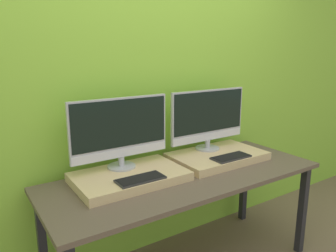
% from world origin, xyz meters
% --- Properties ---
extents(wall_back, '(8.00, 0.04, 2.60)m').
position_xyz_m(wall_back, '(0.00, 0.80, 1.30)').
color(wall_back, '#8CC638').
rests_on(wall_back, ground_plane).
extents(workbench, '(1.90, 0.73, 0.74)m').
position_xyz_m(workbench, '(0.00, 0.36, 0.67)').
color(workbench, brown).
rests_on(workbench, ground_plane).
extents(wooden_riser_left, '(0.69, 0.44, 0.06)m').
position_xyz_m(wooden_riser_left, '(-0.37, 0.47, 0.76)').
color(wooden_riser_left, '#D6B77F').
rests_on(wooden_riser_left, workbench).
extents(monitor_left, '(0.67, 0.19, 0.46)m').
position_xyz_m(monitor_left, '(-0.37, 0.58, 1.04)').
color(monitor_left, '#B2B2B7').
rests_on(monitor_left, wooden_riser_left).
extents(keyboard_left, '(0.29, 0.13, 0.01)m').
position_xyz_m(keyboard_left, '(-0.37, 0.32, 0.80)').
color(keyboard_left, '#2D2D2D').
rests_on(keyboard_left, wooden_riser_left).
extents(wooden_riser_right, '(0.69, 0.44, 0.06)m').
position_xyz_m(wooden_riser_right, '(0.37, 0.47, 0.76)').
color(wooden_riser_right, '#D6B77F').
rests_on(wooden_riser_right, workbench).
extents(monitor_right, '(0.67, 0.19, 0.46)m').
position_xyz_m(monitor_right, '(0.37, 0.58, 1.04)').
color(monitor_right, '#B2B2B7').
rests_on(monitor_right, wooden_riser_right).
extents(keyboard_right, '(0.29, 0.13, 0.01)m').
position_xyz_m(keyboard_right, '(0.37, 0.32, 0.80)').
color(keyboard_right, '#2D2D2D').
rests_on(keyboard_right, wooden_riser_right).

